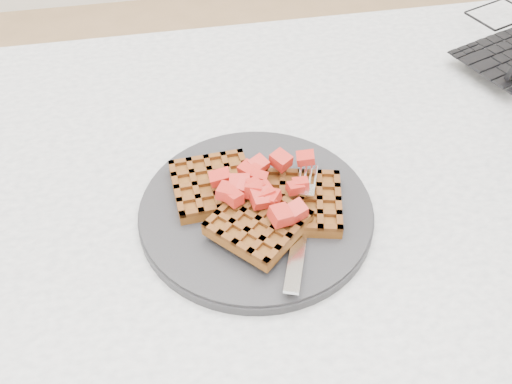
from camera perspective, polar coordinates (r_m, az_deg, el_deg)
table at (r=0.80m, az=6.62°, el=-4.99°), size 1.20×0.80×0.75m
plate at (r=0.66m, az=0.00°, el=-1.92°), size 0.27×0.27×0.02m
waffles at (r=0.65m, az=0.08°, el=-1.02°), size 0.20×0.19×0.03m
strawberry_pile at (r=0.63m, az=0.00°, el=0.88°), size 0.15×0.15×0.02m
fork at (r=0.63m, az=4.58°, el=-3.07°), size 0.08×0.18×0.02m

